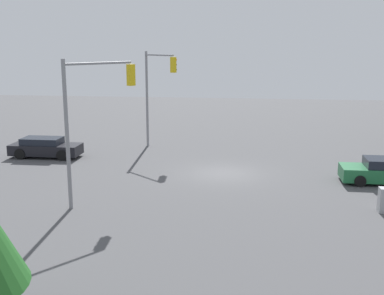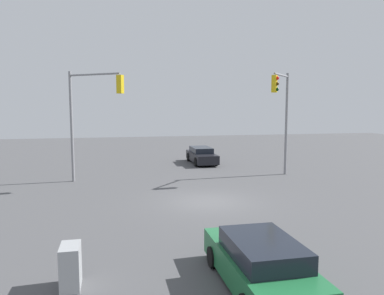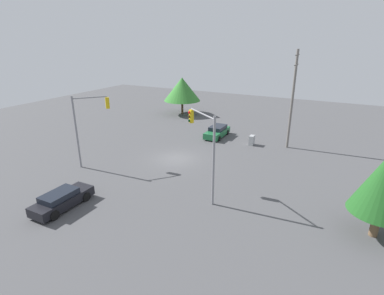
% 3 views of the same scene
% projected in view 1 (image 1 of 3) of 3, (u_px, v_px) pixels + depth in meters
% --- Properties ---
extents(ground_plane, '(80.00, 80.00, 0.00)m').
position_uv_depth(ground_plane, '(224.00, 173.00, 28.42)').
color(ground_plane, '#4C4C4F').
extents(sedan_dark, '(4.68, 1.85, 1.34)m').
position_uv_depth(sedan_dark, '(45.00, 148.00, 32.34)').
color(sedan_dark, black).
rests_on(sedan_dark, ground_plane).
extents(traffic_signal_main, '(2.57, 3.28, 6.87)m').
position_uv_depth(traffic_signal_main, '(93.00, 106.00, 22.43)').
color(traffic_signal_main, gray).
rests_on(traffic_signal_main, ground_plane).
extents(traffic_signal_cross, '(2.63, 2.32, 6.97)m').
position_uv_depth(traffic_signal_cross, '(157.00, 84.00, 34.28)').
color(traffic_signal_cross, gray).
rests_on(traffic_signal_cross, ground_plane).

